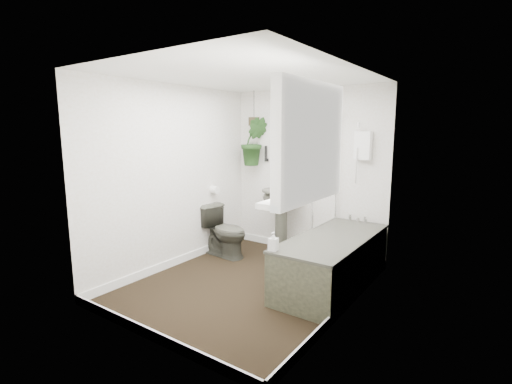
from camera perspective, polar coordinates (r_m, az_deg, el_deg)
The scene contains 22 objects.
floor at distance 4.37m, azimuth -1.16°, elevation -14.11°, with size 2.30×2.80×0.02m, color black.
ceiling at distance 4.04m, azimuth -1.27°, elevation 17.59°, with size 2.30×2.80×0.02m, color white.
wall_back at distance 5.24m, azimuth 7.88°, elevation 2.97°, with size 2.30×0.02×2.30m, color white.
wall_front at distance 3.04m, azimuth -17.02°, elevation -2.17°, with size 2.30×0.02×2.30m, color white.
wall_left at distance 4.81m, azimuth -12.47°, elevation 2.24°, with size 0.02×2.80×2.30m, color white.
wall_right at distance 3.50m, azimuth 14.34°, elevation -0.53°, with size 0.02×2.80×2.30m, color white.
skirting at distance 4.35m, azimuth -1.16°, elevation -13.38°, with size 2.30×2.80×0.10m, color white.
bathtub at distance 4.30m, azimuth 11.68°, elevation -10.41°, with size 0.72×1.72×0.58m, color #3A3B32, non-canonical shape.
bath_screen at distance 4.65m, azimuth 10.74°, elevation 3.66°, with size 0.04×0.72×1.40m, color silver, non-canonical shape.
shower_box at distance 4.84m, azimuth 16.14°, elevation 6.88°, with size 0.20×0.10×0.35m, color white.
oval_mirror at distance 5.30m, azimuth 5.24°, elevation 6.88°, with size 0.46×0.03×0.62m, color beige.
wall_sconce at distance 5.51m, azimuth 1.53°, elevation 5.98°, with size 0.04×0.04×0.22m, color black.
toilet_roll_holder at distance 5.31m, azimuth -6.39°, elevation 0.35°, with size 0.11×0.11×0.11m, color white.
window_recess at distance 2.84m, azimuth 8.41°, elevation 7.52°, with size 0.08×1.00×0.90m, color white.
window_sill at distance 2.91m, azimuth 6.97°, elevation -0.71°, with size 0.18×1.00×0.04m, color white.
window_blinds at distance 2.86m, azimuth 7.59°, elevation 7.56°, with size 0.01×0.86×0.76m, color white.
toilet at distance 5.20m, azimuth -4.82°, elevation -5.99°, with size 0.39×0.69×0.71m, color #3A3B32.
pedestal_sink at distance 5.27m, azimuth 3.88°, elevation -4.54°, with size 0.54×0.46×0.92m, color #3A3B32, non-canonical shape.
sill_plant at distance 3.18m, azimuth 8.76°, elevation 2.87°, with size 0.24×0.21×0.26m, color black.
hanging_plant at distance 5.49m, azimuth -0.31°, elevation 7.76°, with size 0.39×0.31×0.70m, color black.
soap_bottle at distance 3.64m, azimuth 2.67°, elevation -7.59°, with size 0.08×0.09×0.19m, color #2B221F.
hanging_pot at distance 5.49m, azimuth -0.31°, elevation 10.80°, with size 0.16×0.16×0.12m, color #302717.
Camera 1 is at (2.35, -3.24, 1.75)m, focal length 26.00 mm.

